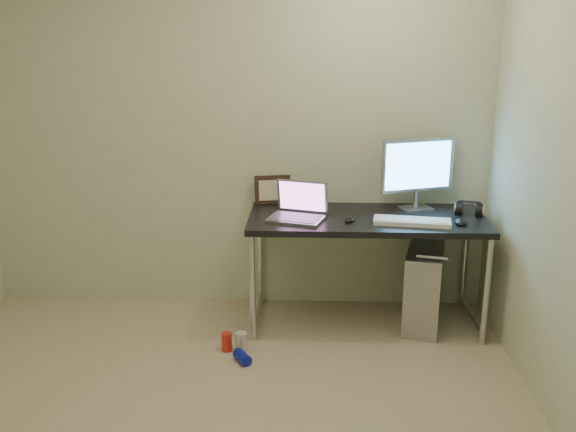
# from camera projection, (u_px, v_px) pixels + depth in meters

# --- Properties ---
(wall_back) EXTENTS (3.50, 0.02, 2.50)m
(wall_back) POSITION_uv_depth(u_px,v_px,m) (234.00, 131.00, 4.37)
(wall_back) COLOR beige
(wall_back) RESTS_ON ground
(desk) EXTENTS (1.53, 0.67, 0.75)m
(desk) POSITION_uv_depth(u_px,v_px,m) (367.00, 228.00, 4.18)
(desk) COLOR black
(desk) RESTS_ON ground
(tower_computer) EXTENTS (0.34, 0.55, 0.57)m
(tower_computer) POSITION_uv_depth(u_px,v_px,m) (424.00, 287.00, 4.26)
(tower_computer) COLOR #ADAEB2
(tower_computer) RESTS_ON ground
(cable_a) EXTENTS (0.01, 0.16, 0.69)m
(cable_a) POSITION_uv_depth(u_px,v_px,m) (411.00, 253.00, 4.52)
(cable_a) COLOR black
(cable_a) RESTS_ON ground
(cable_b) EXTENTS (0.02, 0.11, 0.71)m
(cable_b) POSITION_uv_depth(u_px,v_px,m) (424.00, 257.00, 4.50)
(cable_b) COLOR black
(cable_b) RESTS_ON ground
(can_red) EXTENTS (0.07, 0.07, 0.12)m
(can_red) POSITION_uv_depth(u_px,v_px,m) (227.00, 342.00, 3.97)
(can_red) COLOR red
(can_red) RESTS_ON ground
(can_white) EXTENTS (0.07, 0.07, 0.13)m
(can_white) POSITION_uv_depth(u_px,v_px,m) (241.00, 342.00, 3.95)
(can_white) COLOR silver
(can_white) RESTS_ON ground
(can_blue) EXTENTS (0.12, 0.14, 0.07)m
(can_blue) POSITION_uv_depth(u_px,v_px,m) (242.00, 357.00, 3.83)
(can_blue) COLOR #0C15A6
(can_blue) RESTS_ON ground
(laptop) EXTENTS (0.40, 0.36, 0.23)m
(laptop) POSITION_uv_depth(u_px,v_px,m) (299.00, 210.00, 4.10)
(laptop) COLOR #A3A3AA
(laptop) RESTS_ON desk
(monitor) EXTENTS (0.49, 0.21, 0.48)m
(monitor) POSITION_uv_depth(u_px,v_px,m) (418.00, 168.00, 4.24)
(monitor) COLOR #A3A3AA
(monitor) RESTS_ON desk
(keyboard) EXTENTS (0.49, 0.22, 0.03)m
(keyboard) POSITION_uv_depth(u_px,v_px,m) (412.00, 222.00, 4.00)
(keyboard) COLOR white
(keyboard) RESTS_ON desk
(mouse_right) EXTENTS (0.10, 0.13, 0.04)m
(mouse_right) POSITION_uv_depth(u_px,v_px,m) (461.00, 221.00, 3.99)
(mouse_right) COLOR black
(mouse_right) RESTS_ON desk
(mouse_left) EXTENTS (0.09, 0.12, 0.03)m
(mouse_left) POSITION_uv_depth(u_px,v_px,m) (350.00, 219.00, 4.05)
(mouse_left) COLOR black
(mouse_left) RESTS_ON desk
(headphones) EXTENTS (0.20, 0.11, 0.12)m
(headphones) POSITION_uv_depth(u_px,v_px,m) (469.00, 210.00, 4.18)
(headphones) COLOR black
(headphones) RESTS_ON desk
(picture_frame) EXTENTS (0.26, 0.12, 0.20)m
(picture_frame) POSITION_uv_depth(u_px,v_px,m) (273.00, 190.00, 4.43)
(picture_frame) COLOR black
(picture_frame) RESTS_ON desk
(webcam) EXTENTS (0.04, 0.03, 0.12)m
(webcam) POSITION_uv_depth(u_px,v_px,m) (305.00, 192.00, 4.39)
(webcam) COLOR silver
(webcam) RESTS_ON desk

